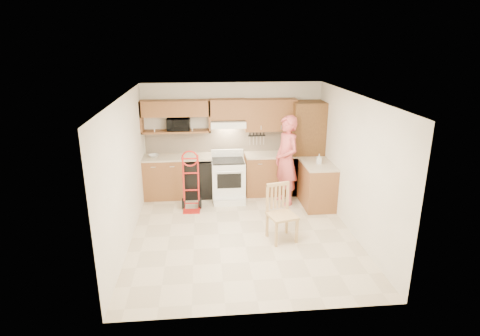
{
  "coord_description": "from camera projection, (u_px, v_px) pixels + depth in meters",
  "views": [
    {
      "loc": [
        -0.68,
        -6.55,
        3.42
      ],
      "look_at": [
        0.0,
        0.5,
        1.1
      ],
      "focal_mm": 29.78,
      "sensor_mm": 36.0,
      "label": 1
    }
  ],
  "objects": [
    {
      "name": "knife_strip",
      "position": [
        257.0,
        138.0,
        9.07
      ],
      "size": [
        0.4,
        0.05,
        0.29
      ],
      "primitive_type": null,
      "color": "black",
      "rests_on": "backsplash"
    },
    {
      "name": "ceiling",
      "position": [
        243.0,
        96.0,
        6.54
      ],
      "size": [
        4.0,
        4.5,
        0.02
      ],
      "primitive_type": "cube",
      "color": "white",
      "rests_on": "ground"
    },
    {
      "name": "hand_truck",
      "position": [
        191.0,
        184.0,
        8.12
      ],
      "size": [
        0.47,
        0.43,
        1.16
      ],
      "primitive_type": null,
      "rotation": [
        0.0,
        0.0,
        -0.03
      ],
      "color": "red",
      "rests_on": "ground"
    },
    {
      "name": "countertop_return",
      "position": [
        318.0,
        164.0,
        8.27
      ],
      "size": [
        0.63,
        1.0,
        0.04
      ],
      "primitive_type": "cube",
      "color": "#C6B08E",
      "rests_on": "cab_return_right"
    },
    {
      "name": "lower_cab_left",
      "position": [
        165.0,
        178.0,
        8.88
      ],
      "size": [
        0.9,
        0.6,
        0.9
      ],
      "primitive_type": "cube",
      "color": "brown",
      "rests_on": "ground"
    },
    {
      "name": "floor",
      "position": [
        243.0,
        234.0,
        7.32
      ],
      "size": [
        4.0,
        4.5,
        0.02
      ],
      "primitive_type": "cube",
      "color": "beige",
      "rests_on": "ground"
    },
    {
      "name": "range",
      "position": [
        228.0,
        177.0,
        8.7
      ],
      "size": [
        0.71,
        0.94,
        1.05
      ],
      "primitive_type": null,
      "color": "white",
      "rests_on": "ground"
    },
    {
      "name": "wall_back",
      "position": [
        233.0,
        138.0,
        9.07
      ],
      "size": [
        4.0,
        0.02,
        2.5
      ],
      "primitive_type": "cube",
      "color": "white",
      "rests_on": "ground"
    },
    {
      "name": "countertop_left",
      "position": [
        177.0,
        157.0,
        8.76
      ],
      "size": [
        1.5,
        0.63,
        0.04
      ],
      "primitive_type": "cube",
      "color": "#C6B08E",
      "rests_on": "lower_cab_left"
    },
    {
      "name": "range_hood",
      "position": [
        228.0,
        124.0,
        8.71
      ],
      "size": [
        0.76,
        0.46,
        0.14
      ],
      "primitive_type": "cube",
      "color": "white",
      "rests_on": "wall_back"
    },
    {
      "name": "bowl",
      "position": [
        154.0,
        156.0,
        8.7
      ],
      "size": [
        0.28,
        0.28,
        0.05
      ],
      "primitive_type": "imported",
      "rotation": [
        0.0,
        0.0,
        0.39
      ],
      "color": "white",
      "rests_on": "countertop_left"
    },
    {
      "name": "person",
      "position": [
        286.0,
        160.0,
        8.39
      ],
      "size": [
        0.65,
        0.8,
        1.92
      ],
      "primitive_type": "imported",
      "rotation": [
        0.0,
        0.0,
        -1.27
      ],
      "color": "#CD5354",
      "rests_on": "ground"
    },
    {
      "name": "lower_cab_right",
      "position": [
        270.0,
        174.0,
        9.1
      ],
      "size": [
        1.14,
        0.6,
        0.9
      ],
      "primitive_type": "cube",
      "color": "brown",
      "rests_on": "ground"
    },
    {
      "name": "upper_cab_right",
      "position": [
        270.0,
        115.0,
        8.8
      ],
      "size": [
        1.14,
        0.33,
        0.7
      ],
      "primitive_type": "cube",
      "color": "brown",
      "rests_on": "wall_back"
    },
    {
      "name": "upper_shelf_mw",
      "position": [
        176.0,
        131.0,
        8.72
      ],
      "size": [
        1.5,
        0.33,
        0.04
      ],
      "primitive_type": "cube",
      "color": "brown",
      "rests_on": "wall_back"
    },
    {
      "name": "microwave",
      "position": [
        178.0,
        124.0,
        8.67
      ],
      "size": [
        0.51,
        0.36,
        0.27
      ],
      "primitive_type": "imported",
      "rotation": [
        0.0,
        0.0,
        -0.05
      ],
      "color": "black",
      "rests_on": "upper_shelf_mw"
    },
    {
      "name": "pantry_tall",
      "position": [
        306.0,
        148.0,
        8.99
      ],
      "size": [
        0.7,
        0.6,
        2.1
      ],
      "primitive_type": "cube",
      "color": "brown",
      "rests_on": "ground"
    },
    {
      "name": "wall_front",
      "position": [
        262.0,
        227.0,
        4.79
      ],
      "size": [
        4.0,
        0.02,
        2.5
      ],
      "primitive_type": "cube",
      "color": "white",
      "rests_on": "ground"
    },
    {
      "name": "wall_right",
      "position": [
        354.0,
        165.0,
        7.11
      ],
      "size": [
        0.02,
        4.5,
        2.5
      ],
      "primitive_type": "cube",
      "color": "white",
      "rests_on": "ground"
    },
    {
      "name": "countertop_right",
      "position": [
        270.0,
        155.0,
        8.95
      ],
      "size": [
        1.14,
        0.63,
        0.04
      ],
      "primitive_type": "cube",
      "color": "#C6B08E",
      "rests_on": "lower_cab_right"
    },
    {
      "name": "dishwasher",
      "position": [
        199.0,
        178.0,
        8.96
      ],
      "size": [
        0.6,
        0.6,
        0.85
      ],
      "primitive_type": "cube",
      "color": "black",
      "rests_on": "ground"
    },
    {
      "name": "soap_bottle",
      "position": [
        319.0,
        159.0,
        8.21
      ],
      "size": [
        0.1,
        0.11,
        0.21
      ],
      "primitive_type": "imported",
      "rotation": [
        0.0,
        0.0,
        -0.12
      ],
      "color": "white",
      "rests_on": "countertop_return"
    },
    {
      "name": "upper_cab_center",
      "position": [
        228.0,
        109.0,
        8.67
      ],
      "size": [
        0.76,
        0.33,
        0.44
      ],
      "primitive_type": "cube",
      "color": "brown",
      "rests_on": "wall_back"
    },
    {
      "name": "dining_chair",
      "position": [
        282.0,
        214.0,
        6.93
      ],
      "size": [
        0.56,
        0.59,
        1.01
      ],
      "primitive_type": null,
      "rotation": [
        0.0,
        0.0,
        0.25
      ],
      "color": "tan",
      "rests_on": "ground"
    },
    {
      "name": "upper_cab_left",
      "position": [
        175.0,
        108.0,
        8.56
      ],
      "size": [
        1.5,
        0.33,
        0.34
      ],
      "primitive_type": "cube",
      "color": "brown",
      "rests_on": "wall_back"
    },
    {
      "name": "backsplash",
      "position": [
        233.0,
        140.0,
        9.06
      ],
      "size": [
        3.92,
        0.03,
        0.55
      ],
      "primitive_type": "cube",
      "color": "beige",
      "rests_on": "wall_back"
    },
    {
      "name": "cab_return_right",
      "position": [
        317.0,
        185.0,
        8.42
      ],
      "size": [
        0.6,
        1.0,
        0.9
      ],
      "primitive_type": "cube",
      "color": "brown",
      "rests_on": "ground"
    },
    {
      "name": "wall_left",
      "position": [
        125.0,
        172.0,
        6.75
      ],
      "size": [
        0.02,
        4.5,
        2.5
      ],
      "primitive_type": "cube",
      "color": "white",
      "rests_on": "ground"
    }
  ]
}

